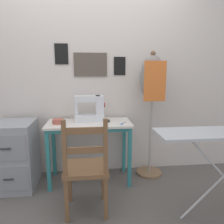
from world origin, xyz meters
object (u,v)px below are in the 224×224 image
(scissors, at_px, (122,124))
(dress_form, at_px, (152,87))
(sewing_machine, at_px, (91,109))
(filing_cabinet, at_px, (15,155))
(wooden_chair, at_px, (86,169))
(thread_spool_near_machine, at_px, (108,121))
(fabric_bowl, at_px, (58,121))

(scissors, xyz_separation_m, dress_form, (0.38, 0.20, 0.39))
(sewing_machine, distance_m, dress_form, 0.77)
(filing_cabinet, bearing_deg, scissors, -3.66)
(dress_form, bearing_deg, filing_cabinet, -175.66)
(wooden_chair, bearing_deg, filing_cabinet, 144.88)
(dress_form, bearing_deg, thread_spool_near_machine, -168.95)
(dress_form, bearing_deg, wooden_chair, -139.37)
(fabric_bowl, relative_size, dress_form, 0.08)
(sewing_machine, height_order, scissors, sewing_machine)
(wooden_chair, bearing_deg, fabric_bowl, 118.39)
(sewing_machine, relative_size, thread_spool_near_machine, 8.17)
(thread_spool_near_machine, relative_size, dress_form, 0.03)
(scissors, bearing_deg, filing_cabinet, 176.34)
(scissors, height_order, filing_cabinet, filing_cabinet)
(sewing_machine, distance_m, wooden_chair, 0.79)
(fabric_bowl, relative_size, thread_spool_near_machine, 2.97)
(filing_cabinet, height_order, dress_form, dress_form)
(sewing_machine, xyz_separation_m, dress_form, (0.73, 0.03, 0.25))
(sewing_machine, xyz_separation_m, thread_spool_near_machine, (0.19, -0.08, -0.13))
(fabric_bowl, distance_m, scissors, 0.72)
(fabric_bowl, height_order, scissors, fabric_bowl)
(thread_spool_near_machine, bearing_deg, scissors, -31.55)
(filing_cabinet, bearing_deg, sewing_machine, 6.31)
(sewing_machine, height_order, thread_spool_near_machine, sewing_machine)
(sewing_machine, bearing_deg, dress_form, 2.00)
(sewing_machine, xyz_separation_m, fabric_bowl, (-0.37, -0.09, -0.12))
(wooden_chair, bearing_deg, dress_form, 40.63)
(sewing_machine, relative_size, scissors, 2.91)
(fabric_bowl, bearing_deg, thread_spool_near_machine, 0.65)
(sewing_machine, relative_size, filing_cabinet, 0.47)
(fabric_bowl, relative_size, filing_cabinet, 0.17)
(fabric_bowl, distance_m, wooden_chair, 0.72)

